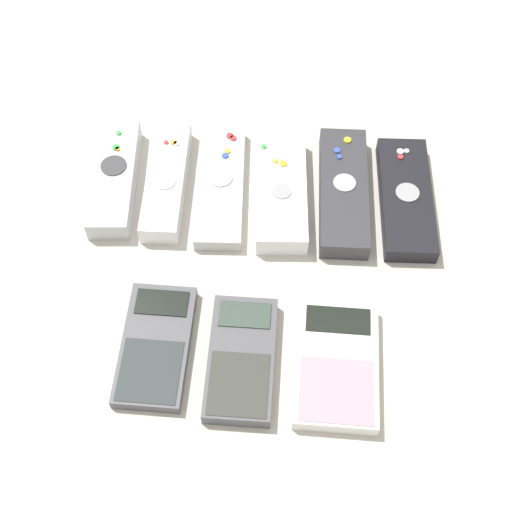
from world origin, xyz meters
The scene contains 10 objects.
ground_plane centered at (0.00, 0.00, 0.00)m, with size 3.00×3.00×0.00m, color beige.
remote_0 centered at (-0.17, 0.12, 0.01)m, with size 0.06×0.16×0.03m.
remote_1 centered at (-0.11, 0.12, 0.01)m, with size 0.05×0.17×0.03m.
remote_2 centered at (-0.05, 0.12, 0.01)m, with size 0.06×0.17×0.02m.
remote_3 centered at (0.02, 0.11, 0.01)m, with size 0.07×0.16×0.03m.
remote_4 centered at (0.10, 0.12, 0.01)m, with size 0.06×0.17×0.03m.
remote_5 centered at (0.17, 0.11, 0.01)m, with size 0.06×0.17×0.02m.
calculator_0 centered at (-0.10, -0.09, 0.01)m, with size 0.07×0.14×0.02m.
calculator_1 centered at (-0.01, -0.10, 0.01)m, with size 0.07×0.13×0.02m.
calculator_2 centered at (0.09, -0.10, 0.01)m, with size 0.08×0.14×0.02m.
Camera 1 is at (0.03, -0.40, 0.67)m, focal length 50.00 mm.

